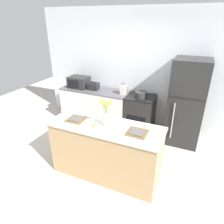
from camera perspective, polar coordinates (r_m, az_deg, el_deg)
The scene contains 14 objects.
ground_plane at distance 3.65m, azimuth -1.67°, elevation -17.01°, with size 10.00×10.00×0.00m, color beige.
back_wall at distance 4.71m, azimuth 8.88°, elevation 11.41°, with size 5.20×0.08×2.70m.
kitchen_island at distance 3.35m, azimuth -1.78°, elevation -10.95°, with size 1.80×0.66×0.95m.
back_counter at distance 5.03m, azimuth -4.77°, elevation 1.61°, with size 1.68×0.60×0.89m.
stove_range at distance 4.63m, azimuth 7.97°, elevation -0.76°, with size 0.60×0.61×0.89m.
refrigerator at distance 4.32m, azimuth 20.47°, elevation 2.36°, with size 0.68×0.67×1.78m.
flower_vase at distance 3.01m, azimuth -1.72°, elevation -1.20°, with size 0.17×0.14×0.43m.
pear_figurine at distance 3.03m, azimuth -5.00°, elevation -3.61°, with size 0.07×0.07×0.11m.
plate_setting_left at distance 3.31m, azimuth -10.11°, elevation -1.97°, with size 0.30×0.30×0.02m.
plate_setting_right at distance 2.91m, azimuth 7.19°, elevation -5.77°, with size 0.30×0.30×0.02m.
toaster at distance 4.85m, azimuth -5.39°, elevation 7.38°, with size 0.28×0.18×0.17m.
cooking_pot at distance 4.38m, azimuth 8.24°, elevation 4.96°, with size 0.26×0.26×0.16m.
microwave at distance 5.05m, azimuth -9.46°, elevation 8.44°, with size 0.48×0.37×0.27m.
knife_block at distance 4.51m, azimuth 3.17°, elevation 6.38°, with size 0.10×0.14×0.27m.
Camera 1 is at (1.19, -2.42, 2.45)m, focal length 32.00 mm.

